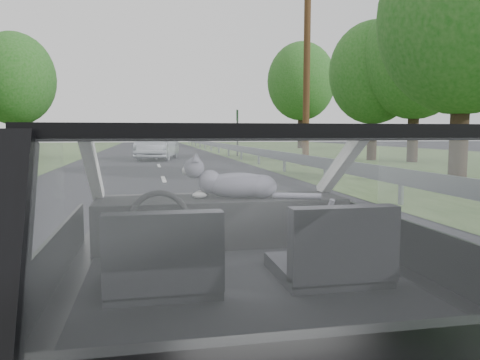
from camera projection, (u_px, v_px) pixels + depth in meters
name	position (u px, v px, depth m)	size (l,w,h in m)	color
subject_car	(239.00, 266.00, 2.44)	(1.80, 4.00, 1.45)	black
dashboard	(221.00, 221.00, 3.03)	(1.58, 0.45, 0.30)	black
driver_seat	(163.00, 255.00, 2.06)	(0.50, 0.72, 0.42)	black
passenger_seat	(334.00, 247.00, 2.21)	(0.50, 0.72, 0.42)	black
steering_wheel	(159.00, 221.00, 2.66)	(0.36, 0.36, 0.04)	black
cat	(239.00, 184.00, 3.00)	(0.64, 0.20, 0.28)	slate
guardrail	(322.00, 163.00, 13.04)	(0.05, 90.00, 0.32)	gray
other_car	(158.00, 145.00, 24.86)	(1.85, 4.69, 1.54)	#B2B7C7
highway_sign	(237.00, 133.00, 28.20)	(0.11, 1.11, 2.79)	#12481A
utility_pole	(307.00, 63.00, 19.84)	(0.28, 0.28, 8.77)	#4D361B
tree_0	(463.00, 56.00, 12.86)	(4.67, 4.67, 7.07)	#195814
tree_1	(415.00, 83.00, 22.28)	(5.02, 5.02, 7.60)	#195814
tree_2	(373.00, 93.00, 23.96)	(4.55, 4.55, 6.90)	#195814
tree_3	(301.00, 97.00, 42.98)	(6.22, 6.22, 9.42)	#195814
tree_6	(15.00, 97.00, 26.13)	(4.48, 4.48, 6.79)	#195814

